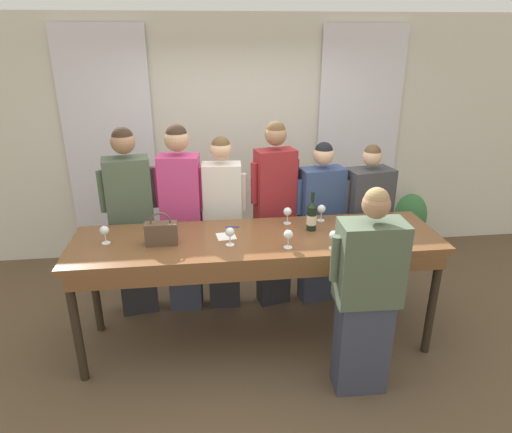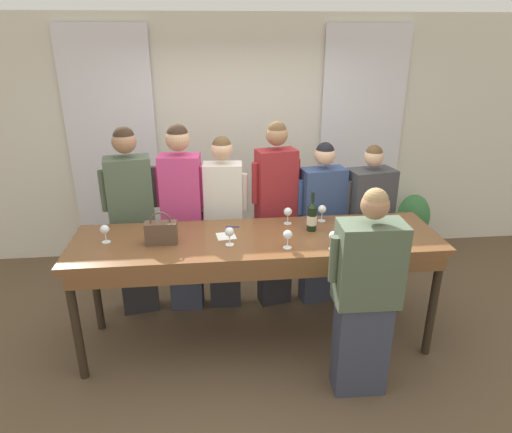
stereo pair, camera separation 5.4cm
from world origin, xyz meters
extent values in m
plane|color=brown|center=(0.00, 0.00, 0.00)|extent=(18.00, 18.00, 0.00)
cube|color=silver|center=(0.00, 1.93, 1.40)|extent=(12.00, 0.06, 2.80)
cube|color=white|center=(-1.45, 1.87, 1.34)|extent=(0.98, 0.03, 2.69)
cube|color=white|center=(1.45, 1.87, 1.34)|extent=(0.98, 0.03, 2.69)
cube|color=brown|center=(0.00, 0.00, 1.00)|extent=(3.03, 0.81, 0.06)
cube|color=brown|center=(0.00, -0.39, 0.91)|extent=(2.91, 0.03, 0.12)
cylinder|color=#2D2319|center=(-1.44, -0.33, 0.48)|extent=(0.07, 0.07, 0.97)
cylinder|color=#2D2319|center=(1.44, -0.33, 0.48)|extent=(0.07, 0.07, 0.97)
cylinder|color=#2D2319|center=(-1.44, 0.33, 0.48)|extent=(0.07, 0.07, 0.97)
cylinder|color=#2D2319|center=(1.44, 0.33, 0.48)|extent=(0.07, 0.07, 0.97)
cylinder|color=black|center=(0.48, 0.09, 1.13)|extent=(0.08, 0.08, 0.21)
cone|color=black|center=(0.48, 0.09, 1.26)|extent=(0.08, 0.08, 0.04)
cylinder|color=black|center=(0.48, 0.09, 1.32)|extent=(0.03, 0.03, 0.09)
cylinder|color=beige|center=(0.48, 0.09, 1.12)|extent=(0.08, 0.08, 0.08)
cube|color=brown|center=(-0.77, -0.04, 1.11)|extent=(0.25, 0.11, 0.18)
torus|color=brown|center=(-0.77, -0.04, 1.21)|extent=(0.17, 0.01, 0.17)
cylinder|color=white|center=(-1.22, 0.03, 1.03)|extent=(0.07, 0.07, 0.00)
cylinder|color=white|center=(-1.22, 0.03, 1.07)|extent=(0.01, 0.01, 0.08)
sphere|color=white|center=(-1.22, 0.03, 1.14)|extent=(0.07, 0.07, 0.07)
sphere|color=beige|center=(-1.22, 0.03, 1.13)|extent=(0.05, 0.05, 0.05)
cylinder|color=white|center=(0.56, -0.28, 1.03)|extent=(0.07, 0.07, 0.00)
cylinder|color=white|center=(0.56, -0.28, 1.07)|extent=(0.01, 0.01, 0.08)
sphere|color=white|center=(0.56, -0.28, 1.14)|extent=(0.07, 0.07, 0.07)
cylinder|color=white|center=(0.30, 0.26, 1.03)|extent=(0.07, 0.07, 0.00)
cylinder|color=white|center=(0.30, 0.26, 1.07)|extent=(0.01, 0.01, 0.08)
sphere|color=white|center=(0.30, 0.26, 1.14)|extent=(0.07, 0.07, 0.07)
cylinder|color=white|center=(-0.23, -0.12, 1.03)|extent=(0.07, 0.07, 0.00)
cylinder|color=white|center=(-0.23, -0.12, 1.07)|extent=(0.01, 0.01, 0.08)
sphere|color=white|center=(-0.23, -0.12, 1.14)|extent=(0.07, 0.07, 0.07)
sphere|color=beige|center=(-0.23, -0.12, 1.13)|extent=(0.05, 0.05, 0.05)
cylinder|color=white|center=(0.22, -0.22, 1.03)|extent=(0.07, 0.07, 0.00)
cylinder|color=white|center=(0.22, -0.22, 1.07)|extent=(0.01, 0.01, 0.08)
sphere|color=white|center=(0.22, -0.22, 1.14)|extent=(0.07, 0.07, 0.07)
sphere|color=beige|center=(0.22, -0.22, 1.13)|extent=(0.05, 0.05, 0.05)
cylinder|color=white|center=(0.61, 0.29, 1.03)|extent=(0.07, 0.07, 0.00)
cylinder|color=white|center=(0.61, 0.29, 1.07)|extent=(0.01, 0.01, 0.08)
sphere|color=white|center=(0.61, 0.29, 1.14)|extent=(0.07, 0.07, 0.07)
cube|color=white|center=(-0.25, 0.04, 1.03)|extent=(0.17, 0.17, 0.00)
cylinder|color=#193399|center=(-0.19, 0.23, 1.03)|extent=(0.12, 0.02, 0.01)
cube|color=#28282D|center=(-1.10, 0.63, 0.44)|extent=(0.37, 0.26, 0.87)
cube|color=#4C5B47|center=(-1.10, 0.63, 1.22)|extent=(0.44, 0.31, 0.69)
sphere|color=#9E7051|center=(-1.10, 0.63, 1.71)|extent=(0.21, 0.21, 0.21)
sphere|color=#332319|center=(-1.10, 0.63, 1.74)|extent=(0.19, 0.19, 0.19)
cylinder|color=#4C5B47|center=(-0.88, 0.67, 1.27)|extent=(0.08, 0.08, 0.38)
cylinder|color=#4C5B47|center=(-1.32, 0.60, 1.27)|extent=(0.08, 0.08, 0.38)
cube|color=#383D51|center=(-0.64, 0.63, 0.44)|extent=(0.33, 0.23, 0.88)
cube|color=#C63D7A|center=(-0.64, 0.63, 1.22)|extent=(0.39, 0.27, 0.69)
sphere|color=tan|center=(-0.64, 0.63, 1.72)|extent=(0.22, 0.22, 0.22)
sphere|color=#332319|center=(-0.64, 0.63, 1.75)|extent=(0.19, 0.19, 0.19)
cylinder|color=#C63D7A|center=(-0.43, 0.61, 1.28)|extent=(0.08, 0.08, 0.38)
cylinder|color=#C63D7A|center=(-0.84, 0.65, 1.28)|extent=(0.08, 0.08, 0.38)
cube|color=#28282D|center=(-0.25, 0.63, 0.41)|extent=(0.31, 0.20, 0.83)
cube|color=silver|center=(-0.25, 0.63, 1.15)|extent=(0.37, 0.23, 0.65)
sphere|color=#DBAD89|center=(-0.25, 0.63, 1.61)|extent=(0.19, 0.19, 0.19)
sphere|color=brown|center=(-0.25, 0.63, 1.65)|extent=(0.17, 0.17, 0.17)
cylinder|color=silver|center=(-0.05, 0.62, 1.20)|extent=(0.07, 0.07, 0.36)
cylinder|color=silver|center=(-0.45, 0.65, 1.20)|extent=(0.07, 0.07, 0.36)
cube|color=#28282D|center=(0.25, 0.63, 0.45)|extent=(0.34, 0.24, 0.89)
cube|color=maroon|center=(0.25, 0.63, 1.24)|extent=(0.40, 0.28, 0.71)
sphere|color=#9E7051|center=(0.25, 0.63, 1.74)|extent=(0.20, 0.20, 0.20)
sphere|color=brown|center=(0.25, 0.63, 1.77)|extent=(0.18, 0.18, 0.18)
cylinder|color=maroon|center=(0.45, 0.68, 1.30)|extent=(0.08, 0.08, 0.39)
cylinder|color=maroon|center=(0.05, 0.59, 1.30)|extent=(0.08, 0.08, 0.39)
cube|color=#383D51|center=(0.70, 0.63, 0.39)|extent=(0.38, 0.24, 0.78)
cube|color=#334775|center=(0.70, 0.63, 1.10)|extent=(0.44, 0.28, 0.62)
sphere|color=#DBAD89|center=(0.70, 0.63, 1.54)|extent=(0.19, 0.19, 0.19)
sphere|color=black|center=(0.70, 0.63, 1.57)|extent=(0.17, 0.17, 0.17)
cylinder|color=#334775|center=(0.92, 0.67, 1.14)|extent=(0.08, 0.08, 0.34)
cylinder|color=#334775|center=(0.48, 0.60, 1.14)|extent=(0.08, 0.08, 0.34)
cube|color=#28282D|center=(1.17, 0.63, 0.39)|extent=(0.40, 0.29, 0.77)
cube|color=#3D3D42|center=(1.17, 0.63, 1.08)|extent=(0.47, 0.34, 0.61)
sphere|color=#DBAD89|center=(1.17, 0.63, 1.51)|extent=(0.18, 0.18, 0.18)
sphere|color=brown|center=(1.17, 0.63, 1.54)|extent=(0.16, 0.16, 0.16)
cylinder|color=#3D3D42|center=(1.40, 0.68, 1.12)|extent=(0.08, 0.08, 0.34)
cylinder|color=#3D3D42|center=(0.94, 0.59, 1.12)|extent=(0.08, 0.08, 0.34)
cube|color=#383D51|center=(0.72, -0.67, 0.39)|extent=(0.40, 0.24, 0.78)
cube|color=#4C5B47|center=(0.72, -0.67, 1.09)|extent=(0.47, 0.28, 0.62)
sphere|color=#9E7051|center=(0.72, -0.67, 1.53)|extent=(0.19, 0.19, 0.19)
sphere|color=#93754C|center=(0.72, -0.67, 1.56)|extent=(0.17, 0.17, 0.17)
cylinder|color=#4C5B47|center=(0.47, -0.66, 1.13)|extent=(0.07, 0.07, 0.34)
cylinder|color=#4C5B47|center=(0.97, -0.68, 1.13)|extent=(0.07, 0.07, 0.34)
cylinder|color=#4C4C51|center=(2.08, 1.53, 0.13)|extent=(0.28, 0.28, 0.26)
ellipsoid|color=#38753D|center=(2.08, 1.53, 0.50)|extent=(0.38, 0.38, 0.55)
camera|label=1|loc=(-0.42, -3.39, 2.59)|focal=32.00mm
camera|label=2|loc=(-0.37, -3.40, 2.59)|focal=32.00mm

